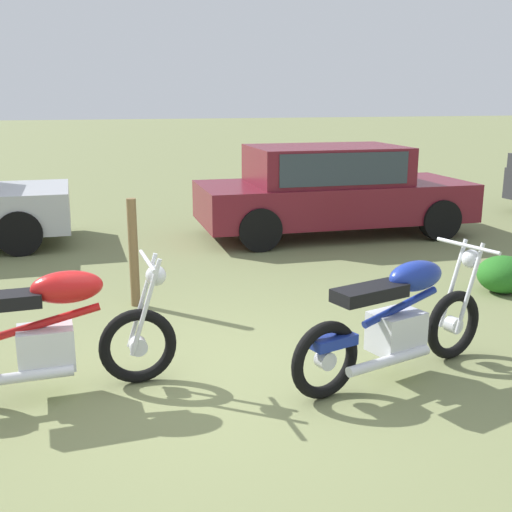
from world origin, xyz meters
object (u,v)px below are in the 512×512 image
motorcycle_red (46,335)px  fence_post_wooden (134,253)px  car_burgundy (330,186)px  shrub_low (503,274)px  motorcycle_blue (398,320)px

motorcycle_red → fence_post_wooden: 2.13m
car_burgundy → shrub_low: 3.60m
fence_post_wooden → motorcycle_blue: bearing=-52.4°
shrub_low → fence_post_wooden: fence_post_wooden is taller
fence_post_wooden → car_burgundy: bearing=39.3°
motorcycle_blue → car_burgundy: (1.57, 5.16, 0.32)m
motorcycle_blue → shrub_low: (2.27, 1.68, -0.26)m
motorcycle_red → shrub_low: bearing=11.9°
motorcycle_red → car_burgundy: size_ratio=0.46×
car_burgundy → fence_post_wooden: car_burgundy is taller
car_burgundy → fence_post_wooden: bearing=-139.2°
shrub_low → car_burgundy: bearing=101.4°
motorcycle_blue → fence_post_wooden: (-1.83, 2.38, 0.11)m
motorcycle_blue → shrub_low: motorcycle_blue is taller
motorcycle_red → shrub_low: (4.93, 1.26, -0.27)m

